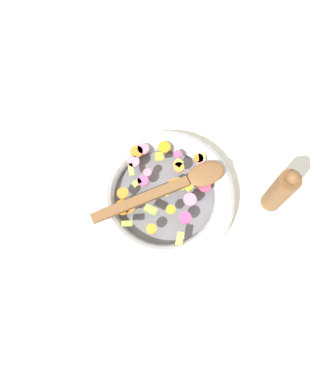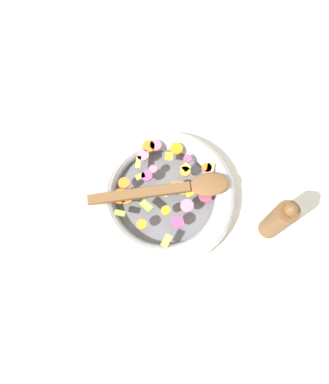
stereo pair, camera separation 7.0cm
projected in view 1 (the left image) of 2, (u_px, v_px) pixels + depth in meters
ground_plane at (164, 199)px, 0.90m from camera, size 4.00×4.00×0.00m
skillet at (164, 196)px, 0.88m from camera, size 0.33×0.33×0.05m
chopped_vegetables at (163, 183)px, 0.86m from camera, size 0.23×0.22×0.01m
wooden_spoon at (174, 187)px, 0.84m from camera, size 0.24×0.27×0.01m
pepper_mill at (280, 191)px, 0.82m from camera, size 0.05×0.05×0.18m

